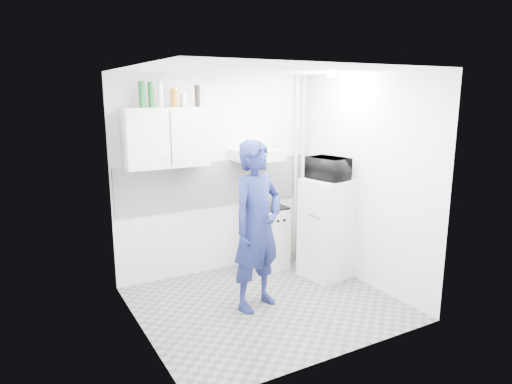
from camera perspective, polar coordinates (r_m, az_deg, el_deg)
floor at (r=5.39m, az=1.23°, el=-13.75°), size 2.80×2.80×0.00m
ceiling at (r=4.85m, az=1.37°, el=15.05°), size 2.80×2.80×0.00m
wall_back at (r=6.05m, az=-4.74°, el=2.09°), size 2.80×0.00×2.80m
wall_left at (r=4.43m, az=-14.49°, el=-2.02°), size 0.00×2.60×2.60m
wall_right at (r=5.79m, az=13.33°, el=1.33°), size 0.00×2.60×2.60m
person at (r=5.00m, az=0.14°, el=-4.27°), size 0.79×0.63×1.88m
stove at (r=6.30m, az=1.04°, el=-5.71°), size 0.53×0.53×0.84m
fridge at (r=5.99m, az=8.78°, el=-4.52°), size 0.60×0.60×1.30m
stove_top at (r=6.18m, az=1.05°, el=-1.86°), size 0.50×0.50×0.03m
saucepan at (r=6.16m, az=1.10°, el=-1.24°), size 0.19×0.19×0.11m
microwave at (r=5.81m, az=9.03°, el=2.94°), size 0.56×0.44×0.28m
bottle_b at (r=5.44m, az=-14.07°, el=11.75°), size 0.08×0.08×0.30m
bottle_c at (r=5.47m, az=-12.97°, el=11.77°), size 0.07×0.07×0.29m
bottle_d at (r=5.50m, az=-11.89°, el=11.88°), size 0.07×0.07×0.30m
canister_a at (r=5.56m, az=-10.20°, el=11.50°), size 0.09×0.09×0.22m
canister_b at (r=5.60m, az=-9.07°, el=11.23°), size 0.08×0.08×0.16m
bottle_e at (r=5.66m, az=-7.34°, el=11.82°), size 0.06×0.06×0.26m
upper_cabinet at (r=5.54m, az=-11.19°, el=6.71°), size 1.00×0.35×0.70m
range_hood at (r=5.99m, az=0.15°, el=4.64°), size 0.60×0.50×0.14m
backsplash at (r=6.05m, az=-4.67°, el=1.14°), size 2.74×0.03×0.60m
pipe_a at (r=6.62m, az=5.84°, el=2.95°), size 0.05×0.05×2.60m
pipe_b at (r=6.55m, az=4.98°, el=2.87°), size 0.04×0.04×2.60m
ceiling_spot_fixture at (r=5.58m, az=9.43°, el=14.22°), size 0.10×0.10×0.02m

